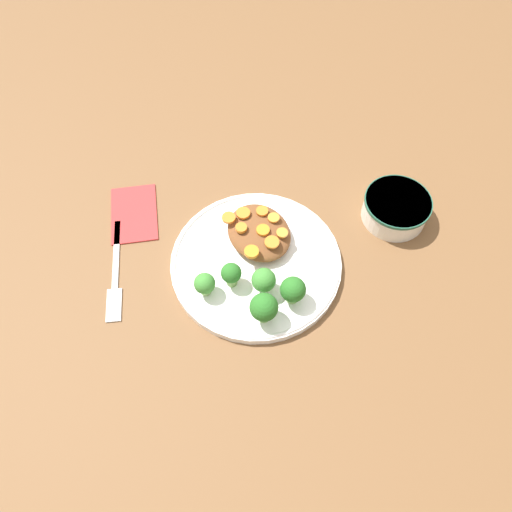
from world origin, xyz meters
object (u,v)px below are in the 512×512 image
Objects in this scene: napkin at (134,213)px; plate at (256,262)px; dip_bowl at (396,208)px; fork at (115,279)px.

plate is at bearing -145.66° from napkin.
dip_bowl reaches higher than napkin.
fork is at bearing 66.94° from plate.
dip_bowl is at bearing -120.39° from napkin.
dip_bowl reaches higher than plate.
dip_bowl reaches higher than fork.
plate is at bearing 90.61° from fork.
dip_bowl is 0.63× the size of fork.
napkin is at bearing 34.34° from plate.
plate is 2.44× the size of dip_bowl.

